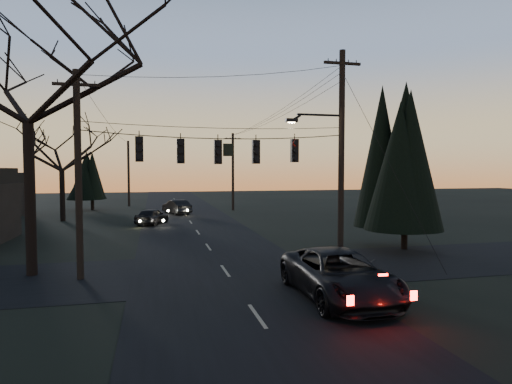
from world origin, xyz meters
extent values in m
plane|color=black|center=(0.00, 0.00, 0.00)|extent=(160.00, 160.00, 0.00)
cube|color=black|center=(0.00, 20.00, 0.01)|extent=(8.00, 120.00, 0.02)
cube|color=black|center=(0.00, 10.00, 0.01)|extent=(60.00, 7.00, 0.02)
cylinder|color=black|center=(-0.25, 10.00, 6.10)|extent=(11.50, 0.04, 0.04)
cylinder|color=black|center=(-8.11, 11.19, 3.22)|extent=(0.44, 0.44, 6.44)
cylinder|color=black|center=(10.70, 12.83, 0.80)|extent=(0.36, 0.36, 1.60)
cone|color=black|center=(10.70, 12.83, 4.71)|extent=(4.17, 4.17, 7.02)
cylinder|color=black|center=(-10.81, 31.67, 2.19)|extent=(0.44, 0.44, 4.39)
cylinder|color=black|center=(-9.69, 41.91, 0.80)|extent=(0.36, 0.36, 1.60)
cone|color=black|center=(-9.69, 41.91, 3.45)|extent=(4.03, 4.03, 4.51)
imported|color=black|center=(3.20, 5.11, 0.83)|extent=(2.75, 5.96, 1.65)
imported|color=black|center=(-3.20, 27.38, 0.67)|extent=(3.05, 4.21, 1.33)
imported|color=black|center=(-0.80, 35.31, 0.71)|extent=(2.92, 4.55, 1.41)
camera|label=1|loc=(-3.04, -8.50, 4.49)|focal=30.00mm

